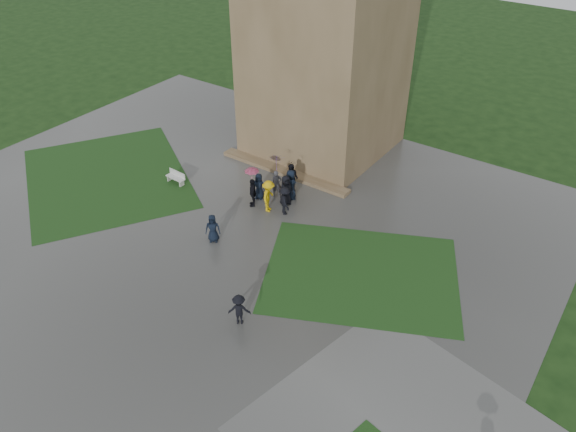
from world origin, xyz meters
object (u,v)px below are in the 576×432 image
Objects in this scene: tower at (327,6)px; pedestrian_near at (239,309)px; pedestrian_mid at (213,228)px; bench at (176,177)px.

tower is 12.07× the size of pedestrian_near.
tower is at bearing 59.93° from pedestrian_mid.
pedestrian_near is at bearing -29.74° from bench.
tower is at bearing 66.54° from bench.
bench is (-4.57, -9.03, -8.59)m from tower.
tower is 11.60× the size of pedestrian_mid.
pedestrian_mid is 6.04m from pedestrian_near.
bench is at bearing -65.60° from pedestrian_near.
pedestrian_mid is (1.01, -12.05, -8.20)m from tower.
tower is 13.62× the size of bench.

